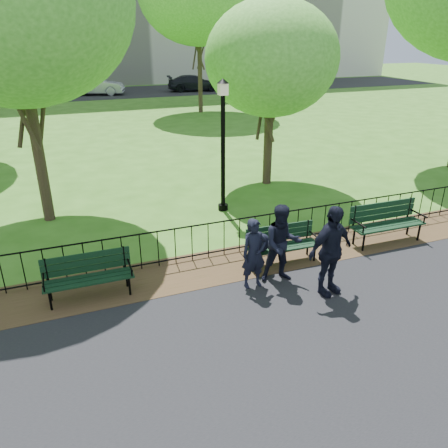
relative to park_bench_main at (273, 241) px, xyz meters
name	(u,v)px	position (x,y,z in m)	size (l,w,h in m)	color
ground	(286,291)	(-0.25, -1.14, -0.60)	(120.00, 120.00, 0.00)	#336219
asphalt_path	(403,413)	(-0.25, -4.54, -0.59)	(60.00, 9.20, 0.01)	black
dirt_strip	(255,259)	(-0.25, 0.36, -0.58)	(60.00, 1.60, 0.01)	#362916
far_street	(96,93)	(-0.25, 33.86, -0.59)	(70.00, 9.00, 0.01)	black
iron_fence	(247,232)	(-0.25, 0.86, -0.10)	(24.06, 0.06, 1.00)	black
park_bench_main	(273,241)	(0.00, 0.00, 0.00)	(1.70, 0.60, 0.95)	black
park_bench_left_a	(88,271)	(-4.04, 0.17, -0.03)	(1.75, 0.56, 0.99)	black
park_bench_right_a	(386,218)	(3.23, 0.08, 0.04)	(1.96, 0.65, 1.10)	black
lamppost	(223,142)	(0.19, 3.61, 1.48)	(0.34, 0.34, 3.81)	black
tree_near_w	(12,2)	(-4.73, 4.74, 5.00)	(5.78, 5.78, 8.06)	#2D2116
tree_near_e	(272,59)	(2.58, 5.46, 3.57)	(4.31, 4.31, 6.01)	#2D2116
person_left	(254,254)	(-0.80, -0.69, 0.17)	(0.55, 0.36, 1.51)	black
person_mid	(282,244)	(-0.15, -0.68, 0.27)	(0.83, 0.43, 1.72)	black
person_right	(330,251)	(0.50, -1.47, 0.36)	(1.11, 0.46, 1.90)	black
sedan_silver	(96,86)	(-0.29, 32.75, 0.20)	(1.66, 4.77, 1.57)	#A6A9AE
sedan_dark	(194,83)	(8.49, 32.38, 0.12)	(1.98, 4.87, 1.41)	black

